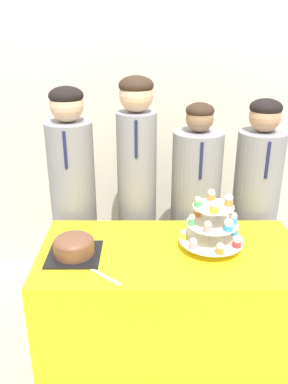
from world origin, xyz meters
TOP-DOWN VIEW (x-y plane):
  - wall_back at (0.00, 1.41)m, footprint 9.00×0.06m
  - table at (0.00, 0.34)m, footprint 1.35×0.68m
  - round_cake at (-0.49, 0.29)m, footprint 0.27×0.27m
  - cake_knife at (-0.39, 0.16)m, footprint 0.23×0.20m
  - cupcake_stand at (0.22, 0.37)m, footprint 0.33×0.33m
  - student_0 at (-0.58, 0.88)m, footprint 0.29×0.29m
  - student_1 at (-0.18, 0.88)m, footprint 0.24×0.25m
  - student_2 at (0.19, 0.88)m, footprint 0.31×0.31m
  - student_3 at (0.57, 0.88)m, footprint 0.29×0.29m

SIDE VIEW (x-z plane):
  - table at x=0.00m, z-range 0.00..0.73m
  - student_2 at x=0.19m, z-range -0.05..1.34m
  - student_3 at x=0.57m, z-range -0.03..1.38m
  - student_0 at x=-0.58m, z-range -0.02..1.46m
  - cake_knife at x=-0.39m, z-range 0.72..0.73m
  - student_1 at x=-0.18m, z-range 0.00..1.54m
  - round_cake at x=-0.49m, z-range 0.72..0.84m
  - cupcake_stand at x=0.22m, z-range 0.72..1.02m
  - wall_back at x=0.00m, z-range 0.00..2.70m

